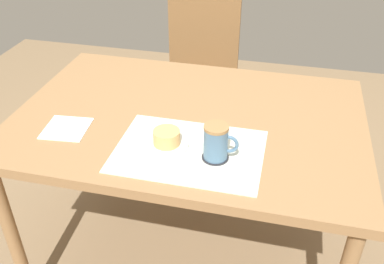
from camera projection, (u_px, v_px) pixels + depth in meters
ground_plane at (189, 254)px, 2.00m from camera, size 4.40×4.40×0.02m
dining_table at (189, 132)px, 1.62m from camera, size 1.28×0.88×0.75m
wooden_chair at (200, 78)px, 2.35m from camera, size 0.44×0.44×0.95m
placemat at (189, 151)px, 1.39m from camera, size 0.48×0.34×0.00m
pastry_plate at (167, 145)px, 1.40m from camera, size 0.14×0.14×0.01m
pastry at (167, 137)px, 1.39m from camera, size 0.09×0.09×0.05m
coffee_coaster at (215, 157)px, 1.35m from camera, size 0.09×0.09×0.00m
coffee_mug at (217, 142)px, 1.32m from camera, size 0.11×0.08×0.12m
teaspoon at (178, 178)px, 1.27m from camera, size 0.13×0.04×0.01m
paper_napkin at (67, 128)px, 1.50m from camera, size 0.16×0.16×0.00m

